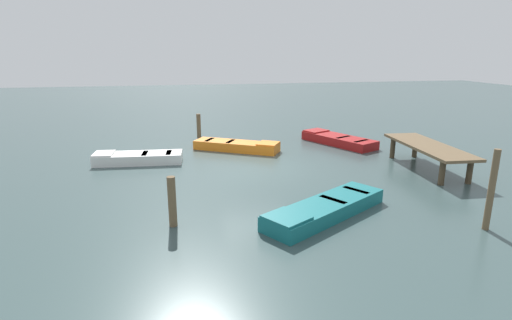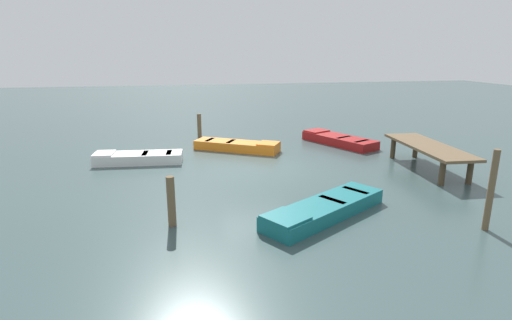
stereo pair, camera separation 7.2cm
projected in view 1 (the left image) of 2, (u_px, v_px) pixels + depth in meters
name	position (u px, v px, depth m)	size (l,w,h in m)	color
ground_plane	(256.00, 169.00, 15.47)	(80.00, 80.00, 0.00)	#384C4C
dock_segment	(428.00, 148.00, 15.21)	(4.58, 1.72, 0.95)	brown
rowboat_white	(138.00, 158.00, 16.22)	(1.35, 3.50, 0.46)	silver
rowboat_orange	(237.00, 146.00, 18.27)	(2.85, 3.84, 0.46)	orange
rowboat_red	(338.00, 140.00, 19.51)	(3.98, 2.76, 0.46)	maroon
rowboat_teal	(325.00, 209.00, 11.01)	(3.10, 4.07, 0.46)	#14666B
mooring_piling_near_right	(199.00, 126.00, 20.90)	(0.21, 0.21, 1.23)	brown
mooring_piling_near_left	(491.00, 190.00, 9.98)	(0.16, 0.16, 2.09)	brown
mooring_piling_far_right	(172.00, 202.00, 10.28)	(0.21, 0.21, 1.33)	brown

